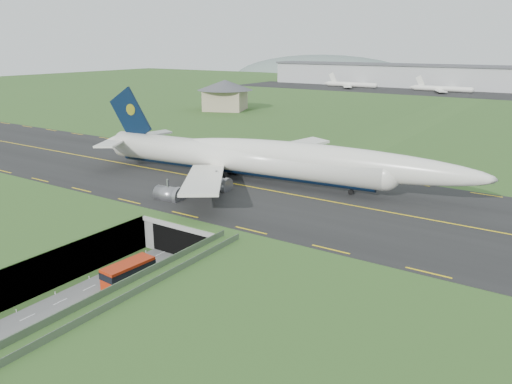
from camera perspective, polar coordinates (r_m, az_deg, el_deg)
The scene contains 10 objects.
ground at distance 81.44m, azimuth -12.51°, elevation -9.22°, with size 900.00×900.00×0.00m, color #2E5221.
airfield_deck at distance 80.20m, azimuth -12.64°, elevation -7.29°, with size 800.00×800.00×6.00m, color gray.
trench_road at distance 77.01m, azimuth -16.56°, elevation -11.04°, with size 12.00×75.00×0.20m, color slate.
taxiway at distance 103.13m, azimuth 0.43°, elevation 0.37°, with size 800.00×44.00×0.18m, color black.
tunnel_portal at distance 91.45m, azimuth -5.16°, elevation -3.68°, with size 17.00×22.30×6.00m.
guideway at distance 60.63m, azimuth -18.56°, elevation -13.58°, with size 3.00×53.00×7.05m.
jumbo_jet at distance 106.63m, azimuth 0.69°, elevation 3.79°, with size 91.49×59.17×19.66m.
shuttle_tram at distance 78.34m, azimuth -14.36°, elevation -8.95°, with size 3.65×8.42×3.34m.
service_building at distance 227.80m, azimuth -3.54°, elevation 11.31°, with size 32.14×32.14×13.49m.
cargo_terminal at distance 354.23m, azimuth 25.17°, elevation 11.69°, with size 320.00×67.00×15.60m.
Camera 1 is at (53.91, -50.05, 34.94)m, focal length 35.00 mm.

